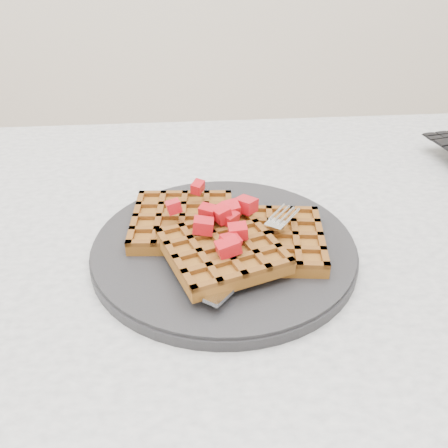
# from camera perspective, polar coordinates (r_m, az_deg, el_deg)

# --- Properties ---
(table) EXTENTS (1.20, 0.80, 0.75)m
(table) POSITION_cam_1_polar(r_m,az_deg,el_deg) (0.66, 10.54, -10.31)
(table) COLOR silver
(table) RESTS_ON ground
(plate) EXTENTS (0.29, 0.29, 0.02)m
(plate) POSITION_cam_1_polar(r_m,az_deg,el_deg) (0.56, -0.00, -2.76)
(plate) COLOR black
(plate) RESTS_ON table
(waffles) EXTENTS (0.22, 0.21, 0.03)m
(waffles) POSITION_cam_1_polar(r_m,az_deg,el_deg) (0.54, 0.05, -1.34)
(waffles) COLOR #92591F
(waffles) RESTS_ON plate
(strawberry_pile) EXTENTS (0.15, 0.15, 0.02)m
(strawberry_pile) POSITION_cam_1_polar(r_m,az_deg,el_deg) (0.53, -0.00, 1.26)
(strawberry_pile) COLOR #9F000C
(strawberry_pile) RESTS_ON waffles
(fork) EXTENTS (0.13, 0.16, 0.02)m
(fork) POSITION_cam_1_polar(r_m,az_deg,el_deg) (0.52, 4.22, -3.42)
(fork) COLOR silver
(fork) RESTS_ON plate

